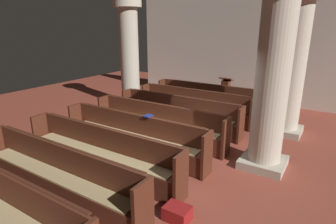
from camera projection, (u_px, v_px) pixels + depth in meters
The scene contains 15 objects.
ground_plane at pixel (170, 160), 6.29m from camera, with size 19.20×19.20×0.00m, color brown.
back_wall at pixel (255, 44), 10.52m from camera, with size 10.00×0.16×4.50m, color silver.
pew_row_0 at pixel (207, 97), 9.78m from camera, with size 3.85×0.47×0.94m.
pew_row_1 at pixel (194, 104), 8.94m from camera, with size 3.85×0.46×0.94m.
pew_row_2 at pixel (178, 112), 8.11m from camera, with size 3.85×0.46×0.94m.
pew_row_3 at pixel (158, 122), 7.28m from camera, with size 3.85×0.47×0.94m.
pew_row_4 at pixel (133, 134), 6.44m from camera, with size 3.85×0.46×0.94m.
pew_row_5 at pixel (100, 151), 5.61m from camera, with size 3.85×0.47×0.94m.
pew_row_6 at pixel (56, 172), 4.78m from camera, with size 3.85×0.46×0.94m.
pillar_aisle_side at pixel (293, 63), 7.28m from camera, with size 0.97×0.97×3.81m.
pillar_far_side at pixel (129, 53), 9.96m from camera, with size 0.97×0.97×3.81m.
pillar_aisle_rear at pixel (273, 75), 5.43m from camera, with size 0.97×0.97×3.81m.
lectern at pixel (225, 94), 10.45m from camera, with size 0.48×0.45×1.08m.
hymn_book at pixel (148, 116), 6.30m from camera, with size 0.17×0.21×0.03m, color navy.
kneeler_box_red at pixel (177, 213), 4.33m from camera, with size 0.40×0.31×0.23m, color maroon.
Camera 1 is at (3.00, -4.81, 2.92)m, focal length 29.68 mm.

